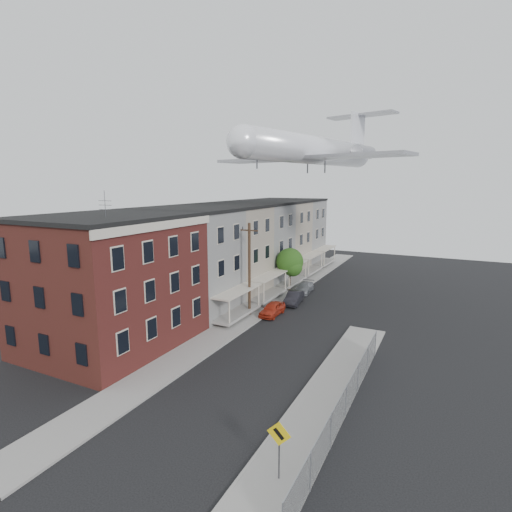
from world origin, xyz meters
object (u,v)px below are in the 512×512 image
at_px(street_tree, 291,263).
at_px(car_far, 304,288).
at_px(car_mid, 294,298).
at_px(car_near, 272,309).
at_px(warning_sign, 279,441).
at_px(airplane, 315,150).
at_px(utility_pole, 249,268).

bearing_deg(street_tree, car_far, 9.66).
relative_size(car_mid, car_far, 0.99).
bearing_deg(car_near, car_far, 90.50).
relative_size(warning_sign, airplane, 0.11).
height_order(street_tree, car_mid, street_tree).
height_order(utility_pole, car_near, utility_pole).
distance_m(warning_sign, car_mid, 25.99).
bearing_deg(street_tree, airplane, 3.65).
distance_m(car_far, airplane, 15.68).
bearing_deg(airplane, warning_sign, -74.08).
xyz_separation_m(car_near, airplane, (0.89, 9.15, 15.59)).
distance_m(utility_pole, car_near, 4.60).
xyz_separation_m(warning_sign, airplane, (-8.31, 29.11, 14.35)).
relative_size(warning_sign, utility_pole, 0.31).
bearing_deg(warning_sign, car_mid, 109.54).
height_order(utility_pole, airplane, airplane).
height_order(street_tree, car_near, street_tree).
distance_m(warning_sign, car_near, 22.02).
relative_size(utility_pole, airplane, 0.35).
bearing_deg(utility_pole, car_near, 25.19).
xyz_separation_m(street_tree, car_mid, (2.19, -4.48, -2.79)).
xyz_separation_m(warning_sign, street_tree, (-10.87, 28.95, 1.57)).
bearing_deg(car_far, street_tree, -174.46).
bearing_deg(warning_sign, car_far, 107.47).
xyz_separation_m(warning_sign, utility_pole, (-11.20, 19.03, 2.79)).
xyz_separation_m(street_tree, airplane, (2.57, 0.16, 12.79)).
distance_m(utility_pole, car_far, 11.18).
bearing_deg(utility_pole, car_far, 78.92).
bearing_deg(car_near, street_tree, 101.04).
relative_size(warning_sign, car_mid, 0.70).
relative_size(car_near, car_mid, 0.94).
bearing_deg(airplane, car_mid, -94.63).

